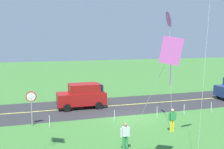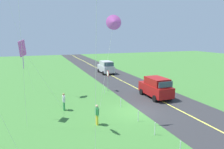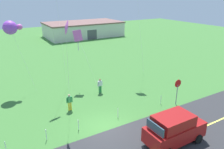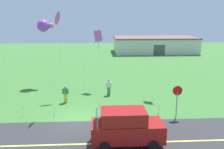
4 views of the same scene
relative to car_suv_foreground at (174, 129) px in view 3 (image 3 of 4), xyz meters
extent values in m
cube|color=#3D7533|center=(-3.24, 4.14, -1.20)|extent=(120.00, 120.00, 0.10)
cube|color=maroon|center=(0.08, 0.00, -0.26)|extent=(4.40, 1.90, 1.10)
cube|color=maroon|center=(-0.17, 0.00, 0.69)|extent=(2.73, 1.75, 0.80)
cube|color=#334756|center=(0.91, 0.00, 0.69)|extent=(0.10, 1.62, 0.64)
cube|color=#334756|center=(-1.79, 0.00, 0.69)|extent=(0.10, 1.62, 0.60)
cylinder|color=black|center=(1.51, 0.95, -0.81)|extent=(0.68, 0.22, 0.68)
cylinder|color=black|center=(1.51, -0.95, -0.81)|extent=(0.68, 0.22, 0.68)
cylinder|color=black|center=(-1.35, 0.95, -0.81)|extent=(0.68, 0.22, 0.68)
cylinder|color=gray|center=(4.45, 4.04, -0.10)|extent=(0.08, 0.08, 2.10)
cylinder|color=red|center=(4.45, 4.04, 1.02)|extent=(0.76, 0.04, 0.76)
cylinder|color=white|center=(4.45, 4.06, 1.02)|extent=(0.62, 0.01, 0.62)
cylinder|color=#338C4C|center=(-0.71, 10.03, -0.74)|extent=(0.16, 0.16, 0.82)
cylinder|color=#338C4C|center=(-0.53, 10.03, -0.74)|extent=(0.16, 0.16, 0.82)
cube|color=silver|center=(-0.62, 10.03, -0.05)|extent=(0.36, 0.22, 0.56)
cylinder|color=silver|center=(-0.86, 10.03, -0.10)|extent=(0.10, 0.10, 0.52)
cylinder|color=silver|center=(-0.38, 10.03, -0.10)|extent=(0.10, 0.10, 0.52)
sphere|color=#9E704C|center=(-0.62, 10.03, 0.34)|extent=(0.22, 0.22, 0.22)
cylinder|color=yellow|center=(-4.81, 8.09, -0.74)|extent=(0.16, 0.16, 0.82)
cylinder|color=yellow|center=(-4.63, 8.09, -0.74)|extent=(0.16, 0.16, 0.82)
cube|color=#338C4C|center=(-4.72, 8.09, -0.05)|extent=(0.36, 0.22, 0.56)
cylinder|color=#338C4C|center=(-4.96, 8.09, -0.10)|extent=(0.10, 0.10, 0.52)
cylinder|color=#338C4C|center=(-4.48, 8.09, -0.10)|extent=(0.10, 0.10, 0.52)
sphere|color=#D8AD84|center=(-4.72, 8.09, 0.34)|extent=(0.22, 0.22, 0.22)
cylinder|color=silver|center=(-1.13, 11.57, 1.72)|extent=(1.03, 3.09, 5.76)
cube|color=#D859BF|center=(-1.64, 13.11, 4.60)|extent=(0.99, 0.52, 1.33)
cylinder|color=purple|center=(-1.64, 13.11, 3.70)|extent=(0.04, 0.04, 1.40)
cylinder|color=silver|center=(-4.86, 7.46, 2.68)|extent=(0.29, 1.27, 7.67)
cone|color=#D859BF|center=(-4.99, 6.84, 6.51)|extent=(0.64, 1.16, 1.10)
cylinder|color=silver|center=(-3.48, 13.06, 4.80)|extent=(0.58, 0.13, 11.90)
cylinder|color=silver|center=(-7.19, 14.44, 2.25)|extent=(1.51, 1.78, 6.80)
sphere|color=purple|center=(-7.94, 15.32, 5.64)|extent=(1.40, 1.40, 1.40)
sphere|color=#D859BF|center=(-7.04, 15.32, 5.64)|extent=(0.60, 0.60, 0.60)
cylinder|color=silver|center=(7.11, 14.31, 7.83)|extent=(0.46, 3.37, 17.97)
cube|color=beige|center=(11.23, 41.85, 0.45)|extent=(18.00, 10.00, 3.20)
cube|color=brown|center=(11.23, 41.85, 2.20)|extent=(18.36, 10.20, 0.30)
cube|color=#4C4C51|center=(11.23, 36.90, -0.05)|extent=(2.40, 0.12, 2.20)
cylinder|color=silver|center=(-10.37, 4.84, -0.70)|extent=(0.05, 0.05, 0.90)
cylinder|color=silver|center=(-7.70, 4.84, -0.70)|extent=(0.05, 0.05, 0.90)
cylinder|color=silver|center=(-5.21, 4.84, -0.70)|extent=(0.05, 0.05, 0.90)
cylinder|color=silver|center=(-1.61, 4.84, -0.70)|extent=(0.05, 0.05, 0.90)
cylinder|color=silver|center=(3.25, 4.84, -0.70)|extent=(0.05, 0.05, 0.90)
camera|label=1|loc=(4.24, 23.46, 5.06)|focal=42.06mm
camera|label=2|loc=(-19.20, 12.21, 5.55)|focal=33.48mm
camera|label=3|loc=(-10.25, -8.92, 8.83)|focal=34.85mm
camera|label=4|loc=(-1.66, -13.79, 6.48)|focal=39.24mm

